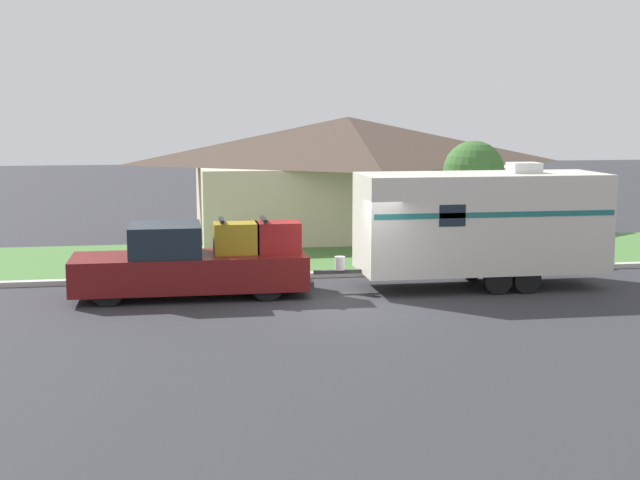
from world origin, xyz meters
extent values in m
plane|color=#2D2D33|center=(0.00, 0.00, 0.00)|extent=(120.00, 120.00, 0.00)
cube|color=beige|center=(0.00, 3.75, 0.07)|extent=(80.00, 0.30, 0.14)
cube|color=#477538|center=(0.00, 7.40, 0.01)|extent=(80.00, 7.00, 0.03)
cube|color=beige|center=(2.36, 13.10, 1.37)|extent=(11.62, 7.89, 2.73)
pyramid|color=#4C3D33|center=(2.36, 13.10, 3.64)|extent=(12.55, 8.52, 1.81)
cube|color=#4C3828|center=(2.36, 9.19, 1.05)|extent=(1.00, 0.06, 2.10)
cylinder|color=black|center=(-6.11, 0.78, 0.40)|extent=(0.81, 0.28, 0.81)
cylinder|color=black|center=(-6.11, 2.44, 0.40)|extent=(0.81, 0.28, 0.81)
cylinder|color=black|center=(-2.16, 0.78, 0.40)|extent=(0.81, 0.28, 0.81)
cylinder|color=black|center=(-2.16, 2.44, 0.40)|extent=(0.81, 0.28, 0.81)
cube|color=maroon|center=(-5.32, 1.61, 0.66)|extent=(3.50, 2.02, 0.88)
cube|color=#19232D|center=(-4.69, 1.61, 1.50)|extent=(1.82, 1.86, 0.80)
cube|color=maroon|center=(-2.33, 1.61, 0.66)|extent=(2.49, 2.02, 0.88)
cube|color=#333333|center=(-1.02, 1.61, 0.34)|extent=(0.12, 1.82, 0.20)
cube|color=olive|center=(-2.88, 1.61, 1.50)|extent=(1.15, 0.85, 0.80)
cube|color=black|center=(-3.24, 1.61, 1.98)|extent=(0.10, 0.93, 0.08)
cube|color=maroon|center=(-1.78, 1.61, 1.50)|extent=(1.15, 0.85, 0.80)
cube|color=black|center=(-2.15, 1.61, 1.98)|extent=(0.10, 0.93, 0.08)
cylinder|color=black|center=(3.89, 0.56, 0.37)|extent=(0.73, 0.22, 0.73)
cylinder|color=black|center=(3.89, 2.66, 0.37)|extent=(0.73, 0.22, 0.73)
cylinder|color=black|center=(4.69, 0.56, 0.37)|extent=(0.73, 0.22, 0.73)
cylinder|color=black|center=(4.69, 2.66, 0.37)|extent=(0.73, 0.22, 0.73)
cube|color=beige|center=(3.76, 1.61, 1.80)|extent=(6.62, 2.38, 2.62)
cube|color=#1E6660|center=(3.76, 0.41, 2.12)|extent=(6.49, 0.01, 0.14)
cube|color=#383838|center=(-0.19, 1.61, 0.54)|extent=(1.28, 0.12, 0.10)
cylinder|color=silver|center=(-0.13, 1.61, 0.77)|extent=(0.28, 0.28, 0.36)
cube|color=silver|center=(4.95, 1.61, 3.25)|extent=(0.80, 0.68, 0.28)
cube|color=#19232D|center=(2.57, 0.41, 2.12)|extent=(0.70, 0.01, 0.56)
cylinder|color=brown|center=(5.30, 4.38, 0.53)|extent=(0.09, 0.09, 1.06)
cube|color=#B2B2B2|center=(5.30, 4.38, 1.17)|extent=(0.48, 0.20, 0.22)
cylinder|color=brown|center=(5.43, 7.07, 1.01)|extent=(0.24, 0.24, 2.02)
sphere|color=#38662D|center=(5.43, 7.07, 2.78)|extent=(2.03, 2.03, 2.03)
camera|label=1|loc=(-4.49, -21.28, 4.78)|focal=50.00mm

